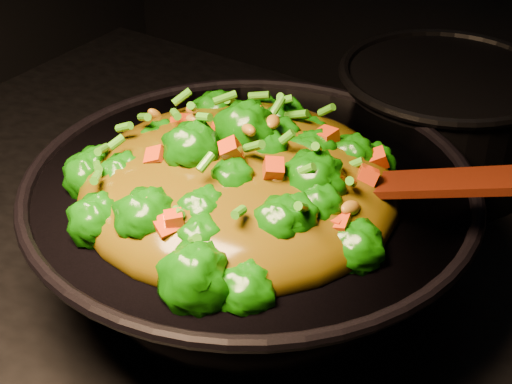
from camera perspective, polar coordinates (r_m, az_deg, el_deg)
The scene contains 4 objects.
wok at distance 0.79m, azimuth -0.40°, elevation -3.05°, with size 0.43×0.43×0.12m, color black, non-canonical shape.
stir_fry at distance 0.72m, azimuth -1.27°, elevation 3.38°, with size 0.30×0.30×0.11m, color #105A06, non-canonical shape.
spatula at distance 0.69m, azimuth 12.73°, elevation 0.64°, with size 0.28×0.04×0.01m, color #3D1906.
back_pot at distance 1.00m, azimuth 13.24°, elevation 5.04°, with size 0.25×0.25×0.14m, color black.
Camera 1 is at (0.34, -0.51, 1.44)m, focal length 55.00 mm.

